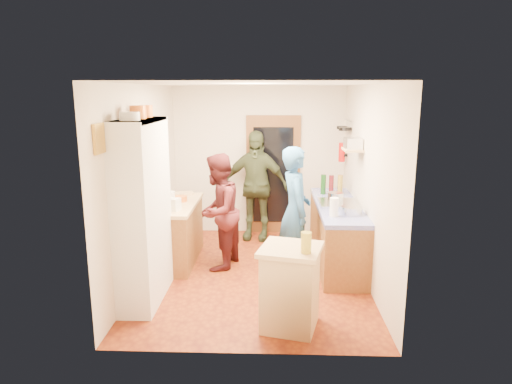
# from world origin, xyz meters

# --- Properties ---
(floor) EXTENTS (3.00, 4.00, 0.02)m
(floor) POSITION_xyz_m (0.00, 0.00, -0.01)
(floor) COLOR #873811
(floor) RESTS_ON ground
(ceiling) EXTENTS (3.00, 4.00, 0.02)m
(ceiling) POSITION_xyz_m (0.00, 0.00, 2.61)
(ceiling) COLOR silver
(ceiling) RESTS_ON ground
(wall_back) EXTENTS (3.00, 0.02, 2.60)m
(wall_back) POSITION_xyz_m (0.00, 2.01, 1.30)
(wall_back) COLOR beige
(wall_back) RESTS_ON ground
(wall_front) EXTENTS (3.00, 0.02, 2.60)m
(wall_front) POSITION_xyz_m (0.00, -2.01, 1.30)
(wall_front) COLOR beige
(wall_front) RESTS_ON ground
(wall_left) EXTENTS (0.02, 4.00, 2.60)m
(wall_left) POSITION_xyz_m (-1.51, 0.00, 1.30)
(wall_left) COLOR beige
(wall_left) RESTS_ON ground
(wall_right) EXTENTS (0.02, 4.00, 2.60)m
(wall_right) POSITION_xyz_m (1.51, 0.00, 1.30)
(wall_right) COLOR beige
(wall_right) RESTS_ON ground
(door_frame) EXTENTS (0.95, 0.06, 2.10)m
(door_frame) POSITION_xyz_m (0.25, 1.97, 1.05)
(door_frame) COLOR brown
(door_frame) RESTS_ON ground
(door_glass) EXTENTS (0.70, 0.02, 1.70)m
(door_glass) POSITION_xyz_m (0.25, 1.94, 1.05)
(door_glass) COLOR black
(door_glass) RESTS_ON door_frame
(hutch_body) EXTENTS (0.40, 1.20, 2.20)m
(hutch_body) POSITION_xyz_m (-1.30, -0.80, 1.10)
(hutch_body) COLOR silver
(hutch_body) RESTS_ON ground
(hutch_top_shelf) EXTENTS (0.40, 1.14, 0.04)m
(hutch_top_shelf) POSITION_xyz_m (-1.30, -0.80, 2.18)
(hutch_top_shelf) COLOR silver
(hutch_top_shelf) RESTS_ON hutch_body
(plate_stack) EXTENTS (0.22, 0.22, 0.09)m
(plate_stack) POSITION_xyz_m (-1.30, -1.10, 2.25)
(plate_stack) COLOR white
(plate_stack) RESTS_ON hutch_top_shelf
(orange_pot_a) EXTENTS (0.19, 0.19, 0.15)m
(orange_pot_a) POSITION_xyz_m (-1.30, -0.79, 2.28)
(orange_pot_a) COLOR orange
(orange_pot_a) RESTS_ON hutch_top_shelf
(orange_pot_b) EXTENTS (0.16, 0.16, 0.15)m
(orange_pot_b) POSITION_xyz_m (-1.30, -0.46, 2.27)
(orange_pot_b) COLOR orange
(orange_pot_b) RESTS_ON hutch_top_shelf
(left_counter_base) EXTENTS (0.60, 1.40, 0.85)m
(left_counter_base) POSITION_xyz_m (-1.20, 0.45, 0.42)
(left_counter_base) COLOR brown
(left_counter_base) RESTS_ON ground
(left_counter_top) EXTENTS (0.64, 1.44, 0.05)m
(left_counter_top) POSITION_xyz_m (-1.20, 0.45, 0.88)
(left_counter_top) COLOR tan
(left_counter_top) RESTS_ON left_counter_base
(toaster) EXTENTS (0.26, 0.21, 0.17)m
(toaster) POSITION_xyz_m (-1.15, 0.05, 0.99)
(toaster) COLOR white
(toaster) RESTS_ON left_counter_top
(kettle) EXTENTS (0.18, 0.18, 0.19)m
(kettle) POSITION_xyz_m (-1.25, 0.34, 1.00)
(kettle) COLOR white
(kettle) RESTS_ON left_counter_top
(orange_bowl) EXTENTS (0.22, 0.22, 0.08)m
(orange_bowl) POSITION_xyz_m (-1.12, 0.56, 0.94)
(orange_bowl) COLOR orange
(orange_bowl) RESTS_ON left_counter_top
(chopping_board) EXTENTS (0.35, 0.30, 0.02)m
(chopping_board) POSITION_xyz_m (-1.18, 1.05, 0.91)
(chopping_board) COLOR tan
(chopping_board) RESTS_ON left_counter_top
(right_counter_base) EXTENTS (0.60, 2.20, 0.84)m
(right_counter_base) POSITION_xyz_m (1.20, 0.50, 0.42)
(right_counter_base) COLOR brown
(right_counter_base) RESTS_ON ground
(right_counter_top) EXTENTS (0.62, 2.22, 0.06)m
(right_counter_top) POSITION_xyz_m (1.20, 0.50, 0.87)
(right_counter_top) COLOR #0910A1
(right_counter_top) RESTS_ON right_counter_base
(hob) EXTENTS (0.55, 0.58, 0.04)m
(hob) POSITION_xyz_m (1.20, 0.45, 0.92)
(hob) COLOR silver
(hob) RESTS_ON right_counter_top
(pot_on_hob) EXTENTS (0.22, 0.22, 0.15)m
(pot_on_hob) POSITION_xyz_m (1.15, 0.41, 1.01)
(pot_on_hob) COLOR silver
(pot_on_hob) RESTS_ON hob
(bottle_a) EXTENTS (0.10, 0.10, 0.32)m
(bottle_a) POSITION_xyz_m (1.05, 1.13, 1.06)
(bottle_a) COLOR #143F14
(bottle_a) RESTS_ON right_counter_top
(bottle_b) EXTENTS (0.09, 0.09, 0.30)m
(bottle_b) POSITION_xyz_m (1.18, 1.16, 1.05)
(bottle_b) COLOR #591419
(bottle_b) RESTS_ON right_counter_top
(bottle_c) EXTENTS (0.09, 0.09, 0.32)m
(bottle_c) POSITION_xyz_m (1.31, 1.09, 1.06)
(bottle_c) COLOR olive
(bottle_c) RESTS_ON right_counter_top
(paper_towel) EXTENTS (0.15, 0.15, 0.25)m
(paper_towel) POSITION_xyz_m (1.05, -0.20, 1.03)
(paper_towel) COLOR white
(paper_towel) RESTS_ON right_counter_top
(mixing_bowl) EXTENTS (0.30, 0.30, 0.11)m
(mixing_bowl) POSITION_xyz_m (1.30, -0.08, 0.95)
(mixing_bowl) COLOR silver
(mixing_bowl) RESTS_ON right_counter_top
(island_base) EXTENTS (0.67, 0.67, 0.86)m
(island_base) POSITION_xyz_m (0.44, -1.46, 0.43)
(island_base) COLOR tan
(island_base) RESTS_ON ground
(island_top) EXTENTS (0.75, 0.75, 0.05)m
(island_top) POSITION_xyz_m (0.44, -1.46, 0.89)
(island_top) COLOR tan
(island_top) RESTS_ON island_base
(cutting_board) EXTENTS (0.41, 0.36, 0.02)m
(cutting_board) POSITION_xyz_m (0.40, -1.40, 0.90)
(cutting_board) COLOR white
(cutting_board) RESTS_ON island_top
(oil_jar) EXTENTS (0.13, 0.13, 0.22)m
(oil_jar) POSITION_xyz_m (0.58, -1.62, 1.02)
(oil_jar) COLOR #AD9E2D
(oil_jar) RESTS_ON island_top
(pan_rail) EXTENTS (0.02, 0.65, 0.02)m
(pan_rail) POSITION_xyz_m (1.46, 1.52, 2.05)
(pan_rail) COLOR silver
(pan_rail) RESTS_ON wall_right
(pan_hang_a) EXTENTS (0.18, 0.18, 0.05)m
(pan_hang_a) POSITION_xyz_m (1.40, 1.35, 1.92)
(pan_hang_a) COLOR black
(pan_hang_a) RESTS_ON pan_rail
(pan_hang_b) EXTENTS (0.16, 0.16, 0.05)m
(pan_hang_b) POSITION_xyz_m (1.40, 1.55, 1.90)
(pan_hang_b) COLOR black
(pan_hang_b) RESTS_ON pan_rail
(pan_hang_c) EXTENTS (0.17, 0.17, 0.05)m
(pan_hang_c) POSITION_xyz_m (1.40, 1.75, 1.91)
(pan_hang_c) COLOR black
(pan_hang_c) RESTS_ON pan_rail
(wall_shelf) EXTENTS (0.26, 0.42, 0.03)m
(wall_shelf) POSITION_xyz_m (1.37, 0.45, 1.70)
(wall_shelf) COLOR tan
(wall_shelf) RESTS_ON wall_right
(radio) EXTENTS (0.23, 0.31, 0.15)m
(radio) POSITION_xyz_m (1.37, 0.45, 1.79)
(radio) COLOR silver
(radio) RESTS_ON wall_shelf
(ext_bracket) EXTENTS (0.06, 0.10, 0.04)m
(ext_bracket) POSITION_xyz_m (1.47, 1.70, 1.45)
(ext_bracket) COLOR black
(ext_bracket) RESTS_ON wall_right
(fire_extinguisher) EXTENTS (0.11, 0.11, 0.32)m
(fire_extinguisher) POSITION_xyz_m (1.41, 1.70, 1.50)
(fire_extinguisher) COLOR red
(fire_extinguisher) RESTS_ON wall_right
(picture_frame) EXTENTS (0.03, 0.25, 0.30)m
(picture_frame) POSITION_xyz_m (-1.48, -1.55, 2.05)
(picture_frame) COLOR gold
(picture_frame) RESTS_ON wall_left
(person_hob) EXTENTS (0.52, 0.70, 1.78)m
(person_hob) POSITION_xyz_m (0.60, 0.12, 0.89)
(person_hob) COLOR #2B5A8F
(person_hob) RESTS_ON ground
(person_left) EXTENTS (0.83, 0.95, 1.66)m
(person_left) POSITION_xyz_m (-0.49, 0.27, 0.83)
(person_left) COLOR #451619
(person_left) RESTS_ON ground
(person_back) EXTENTS (1.16, 0.63, 1.87)m
(person_back) POSITION_xyz_m (-0.04, 1.58, 0.94)
(person_back) COLOR #323A23
(person_back) RESTS_ON ground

